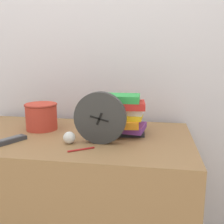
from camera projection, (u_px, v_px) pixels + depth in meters
name	position (u px, v px, depth m)	size (l,w,h in m)	color
wall_back	(88.00, 47.00, 1.68)	(6.00, 0.04, 2.40)	silver
desk	(72.00, 199.00, 1.45)	(1.26, 0.69, 0.74)	olive
desk_clock	(100.00, 118.00, 1.22)	(0.25, 0.04, 0.25)	#333333
book_stack	(124.00, 115.00, 1.37)	(0.24, 0.23, 0.21)	#232328
basket	(41.00, 116.00, 1.47)	(0.18, 0.18, 0.15)	#C63D2D
tv_remote	(9.00, 140.00, 1.25)	(0.12, 0.17, 0.02)	#333338
crumpled_paper_ball	(69.00, 138.00, 1.24)	(0.06, 0.06, 0.06)	white
pen	(81.00, 149.00, 1.15)	(0.11, 0.08, 0.01)	#B21E1E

